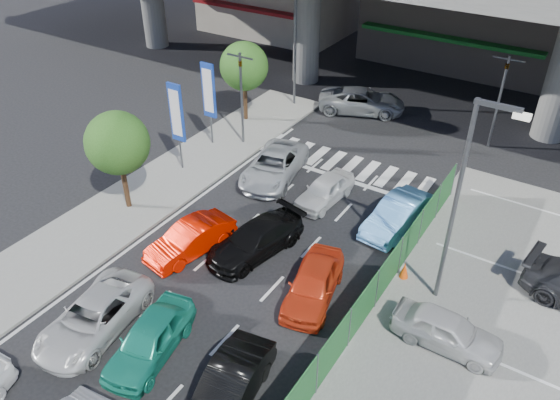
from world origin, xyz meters
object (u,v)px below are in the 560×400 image
Objects in this scene: traffic_light_left at (241,77)px; traffic_light_right at (504,79)px; hatch_black_mid_right at (228,388)px; taxi_orange_left at (191,239)px; tree_near at (117,143)px; traffic_cone at (404,270)px; tree_far at (244,66)px; signboard_far at (209,93)px; taxi_teal_mid at (150,339)px; sedan_white_mid_left at (94,317)px; sedan_black_mid at (256,239)px; signboard_near at (177,115)px; wagon_silver_front_left at (274,166)px; sedan_white_front_mid at (325,190)px; street_lamp_right at (464,191)px; parked_sedan_white at (447,331)px; crossing_wagon_silver at (362,101)px; street_lamp_left at (298,31)px; taxi_orange_right at (313,283)px; kei_truck_front_right at (397,215)px.

traffic_light_left and traffic_light_right have the same top height.
hatch_black_mid_right reaches higher than taxi_orange_left.
tree_near reaches higher than traffic_cone.
traffic_light_right is 14.05m from tree_far.
signboard_far is 1.18× the size of taxi_teal_mid.
sedan_black_mid reaches higher than sedan_white_mid_left.
taxi_orange_left is 8.67m from traffic_cone.
tree_near is at bearing -87.13° from signboard_near.
taxi_orange_left is at bearing 129.26° from hatch_black_mid_right.
hatch_black_mid_right is at bearing -56.08° from tree_far.
wagon_silver_front_left is (-0.29, 11.89, 0.04)m from sedan_white_mid_left.
sedan_white_mid_left reaches higher than sedan_white_front_mid.
street_lamp_right is at bearing -18.68° from signboard_far.
signboard_far is 14.21m from sedan_white_mid_left.
taxi_orange_left is at bearing -135.71° from sedan_black_mid.
parked_sedan_white reaches higher than sedan_white_mid_left.
crossing_wagon_silver is (-5.67, 21.27, 0.06)m from hatch_black_mid_right.
traffic_light_right is 1.12× the size of sedan_white_mid_left.
street_lamp_left is 17.82m from taxi_orange_right.
street_lamp_left is at bearing 126.93° from sedan_black_mid.
traffic_light_right reaches higher than tree_far.
signboard_far is 14.27m from traffic_cone.
sedan_black_mid is at bearing -26.42° from signboard_near.
sedan_black_mid is 1.23× the size of parked_sedan_white.
traffic_cone is at bearing -25.69° from sedan_white_front_mid.
street_lamp_right reaches higher than signboard_far.
traffic_light_right is at bearing 4.83° from street_lamp_left.
signboard_near is 1.18× the size of taxi_teal_mid.
traffic_light_left is at bearing 60.27° from parked_sedan_white.
street_lamp_left is 2.21× the size of sedan_white_front_mid.
street_lamp_left reaches higher than taxi_teal_mid.
wagon_silver_front_left is at bearing -178.50° from kei_truck_front_right.
parked_sedan_white is at bearing -80.45° from traffic_light_right.
taxi_orange_left is (5.34, -11.41, -2.73)m from tree_far.
hatch_black_mid_right is at bearing 172.93° from crossing_wagon_silver.
crossing_wagon_silver is at bearing 62.93° from traffic_light_left.
street_lamp_left is at bearing 106.21° from hatch_black_mid_right.
street_lamp_right reaches higher than traffic_cone.
kei_truck_front_right is (4.24, 4.70, 0.03)m from sedan_black_mid.
sedan_white_front_mid is at bearing -21.87° from traffic_light_left.
traffic_light_right reaches higher than taxi_teal_mid.
parked_sedan_white is (15.25, -4.14, -2.37)m from signboard_near.
signboard_far reaches higher than crossing_wagon_silver.
sedan_black_mid is (6.02, -7.49, -3.28)m from traffic_light_left.
wagon_silver_front_left is at bearing -13.17° from signboard_far.
traffic_light_left is 1.93m from signboard_far.
taxi_teal_mid is 11.73m from kei_truck_front_right.
taxi_teal_mid is (6.89, -5.75, -2.71)m from tree_near.
sedan_white_mid_left is 21.39m from crossing_wagon_silver.
sedan_white_mid_left is 1.15× the size of taxi_orange_right.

